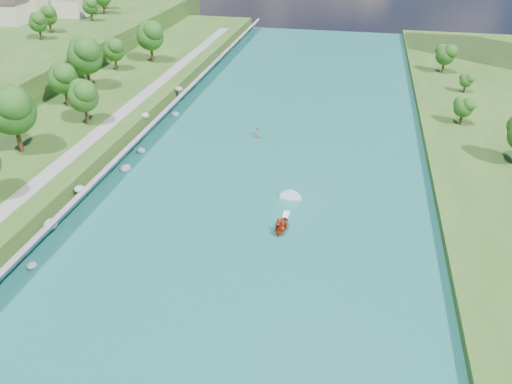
# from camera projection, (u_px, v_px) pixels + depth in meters

# --- Properties ---
(ground) EXTENTS (260.00, 260.00, 0.00)m
(ground) POSITION_uv_depth(u_px,v_px,m) (229.00, 266.00, 64.32)
(ground) COLOR #2D5119
(ground) RESTS_ON ground
(river_water) EXTENTS (55.00, 240.00, 0.10)m
(river_water) POSITION_uv_depth(u_px,v_px,m) (260.00, 190.00, 81.22)
(river_water) COLOR #1B6967
(river_water) RESTS_ON ground
(ridge_west) EXTENTS (60.00, 120.00, 9.00)m
(ridge_west) POSITION_uv_depth(u_px,v_px,m) (51.00, 35.00, 157.12)
(ridge_west) COLOR #2D5119
(ridge_west) RESTS_ON ground
(riprap_bank) EXTENTS (4.86, 236.00, 4.26)m
(riprap_bank) POSITION_uv_depth(u_px,v_px,m) (111.00, 166.00, 84.77)
(riprap_bank) COLOR slate
(riprap_bank) RESTS_ON ground
(riverside_path) EXTENTS (3.00, 200.00, 0.10)m
(riverside_path) POSITION_uv_depth(u_px,v_px,m) (74.00, 153.00, 85.24)
(riverside_path) COLOR gray
(riverside_path) RESTS_ON berm_west
(ridge_houses) EXTENTS (29.50, 29.50, 8.40)m
(ridge_houses) POSITION_uv_depth(u_px,v_px,m) (36.00, 2.00, 158.02)
(ridge_houses) COLOR beige
(ridge_houses) RESTS_ON ridge_west
(trees_ridge) EXTENTS (10.45, 49.87, 10.10)m
(trees_ridge) POSITION_uv_depth(u_px,v_px,m) (83.00, 5.00, 152.05)
(trees_ridge) COLOR #184D14
(trees_ridge) RESTS_ON ridge_west
(motorboat) EXTENTS (3.60, 18.78, 2.23)m
(motorboat) POSITION_uv_depth(u_px,v_px,m) (283.00, 221.00, 72.24)
(motorboat) COLOR #B1300E
(motorboat) RESTS_ON river_water
(raft) EXTENTS (3.38, 3.57, 1.64)m
(raft) POSITION_uv_depth(u_px,v_px,m) (257.00, 134.00, 99.80)
(raft) COLOR #93959B
(raft) RESTS_ON river_water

